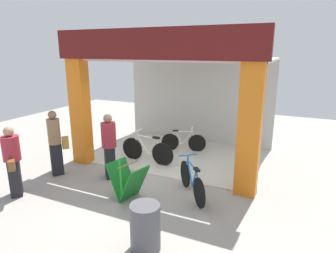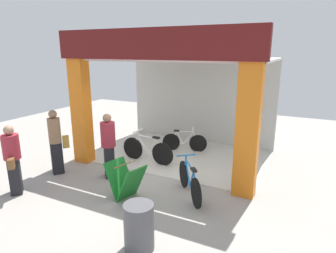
% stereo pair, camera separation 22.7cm
% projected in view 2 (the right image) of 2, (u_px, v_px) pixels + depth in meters
% --- Properties ---
extents(ground_plane, '(18.54, 18.54, 0.00)m').
position_uv_depth(ground_plane, '(154.00, 175.00, 7.79)').
color(ground_plane, '#9E9991').
rests_on(ground_plane, ground).
extents(shop_facade, '(5.47, 3.76, 3.76)m').
position_uv_depth(shop_facade, '(181.00, 93.00, 8.76)').
color(shop_facade, beige).
rests_on(shop_facade, ground).
extents(bicycle_inside_0, '(1.74, 0.48, 0.95)m').
position_uv_depth(bicycle_inside_0, '(147.00, 150.00, 8.60)').
color(bicycle_inside_0, black).
rests_on(bicycle_inside_0, ground).
extents(bicycle_inside_1, '(1.42, 0.50, 0.81)m').
position_uv_depth(bicycle_inside_1, '(184.00, 142.00, 9.57)').
color(bicycle_inside_1, black).
rests_on(bicycle_inside_1, ground).
extents(bicycle_parked_0, '(1.07, 1.31, 0.90)m').
position_uv_depth(bicycle_parked_0, '(189.00, 182.00, 6.59)').
color(bicycle_parked_0, black).
rests_on(bicycle_parked_0, ground).
extents(sandwich_board_sign, '(0.95, 0.78, 0.83)m').
position_uv_depth(sandwich_board_sign, '(126.00, 181.00, 6.51)').
color(sandwich_board_sign, '#197226').
rests_on(sandwich_board_sign, ground).
extents(pedestrian_0, '(0.46, 0.53, 1.75)m').
position_uv_depth(pedestrian_0, '(56.00, 141.00, 7.71)').
color(pedestrian_0, black).
rests_on(pedestrian_0, ground).
extents(pedestrian_1, '(0.62, 0.60, 1.64)m').
position_uv_depth(pedestrian_1, '(13.00, 159.00, 6.60)').
color(pedestrian_1, black).
rests_on(pedestrian_1, ground).
extents(pedestrian_2, '(0.53, 0.53, 1.71)m').
position_uv_depth(pedestrian_2, '(108.00, 145.00, 7.48)').
color(pedestrian_2, black).
rests_on(pedestrian_2, ground).
extents(trash_bin, '(0.51, 0.51, 0.82)m').
position_uv_depth(trash_bin, '(139.00, 227.00, 4.82)').
color(trash_bin, '#4C4C51').
rests_on(trash_bin, ground).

